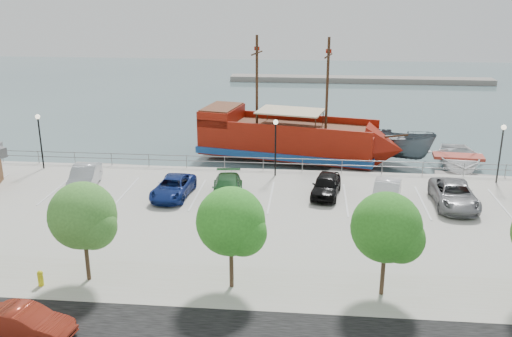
{
  "coord_description": "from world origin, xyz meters",
  "views": [
    {
      "loc": [
        2.46,
        -33.73,
        13.83
      ],
      "look_at": [
        -1.0,
        2.0,
        2.0
      ],
      "focal_mm": 40.0,
      "sensor_mm": 36.0,
      "label": 1
    }
  ],
  "objects": [
    {
      "name": "ground",
      "position": [
        0.0,
        0.0,
        -1.0
      ],
      "size": [
        160.0,
        160.0,
        0.0
      ],
      "primitive_type": "plane",
      "color": "#435E64"
    },
    {
      "name": "sidewalk",
      "position": [
        0.0,
        -10.0,
        0.01
      ],
      "size": [
        100.0,
        4.0,
        0.05
      ],
      "primitive_type": "cube",
      "color": "#A6A08D",
      "rests_on": "land_slab"
    },
    {
      "name": "seawall_railing",
      "position": [
        0.0,
        7.8,
        0.53
      ],
      "size": [
        50.0,
        0.06,
        1.0
      ],
      "color": "slate",
      "rests_on": "land_slab"
    },
    {
      "name": "far_shore",
      "position": [
        10.0,
        55.0,
        -0.6
      ],
      "size": [
        40.0,
        3.0,
        0.8
      ],
      "primitive_type": "cube",
      "color": "gray",
      "rests_on": "ground"
    },
    {
      "name": "pirate_ship",
      "position": [
        1.86,
        13.34,
        0.85
      ],
      "size": [
        17.86,
        8.27,
        11.07
      ],
      "rotation": [
        0.0,
        0.0,
        -0.22
      ],
      "color": "maroon",
      "rests_on": "ground"
    },
    {
      "name": "patrol_boat",
      "position": [
        9.62,
        13.79,
        0.38
      ],
      "size": [
        7.53,
        5.7,
        2.75
      ],
      "primitive_type": "imported",
      "rotation": [
        0.0,
        0.0,
        1.08
      ],
      "color": "#4A555B",
      "rests_on": "ground"
    },
    {
      "name": "speedboat",
      "position": [
        14.73,
        12.48,
        -0.27
      ],
      "size": [
        5.66,
        7.48,
        1.46
      ],
      "primitive_type": "imported",
      "rotation": [
        0.0,
        0.0,
        -0.09
      ],
      "color": "white",
      "rests_on": "ground"
    },
    {
      "name": "dock_west",
      "position": [
        -13.78,
        9.2,
        -0.82
      ],
      "size": [
        6.58,
        2.3,
        0.37
      ],
      "primitive_type": "cube",
      "rotation": [
        0.0,
        0.0,
        -0.07
      ],
      "color": "gray",
      "rests_on": "ground"
    },
    {
      "name": "dock_mid",
      "position": [
        7.59,
        9.2,
        -0.8
      ],
      "size": [
        7.41,
        4.11,
        0.41
      ],
      "primitive_type": "cube",
      "rotation": [
        0.0,
        0.0,
        -0.31
      ],
      "color": "gray",
      "rests_on": "ground"
    },
    {
      "name": "dock_east",
      "position": [
        15.84,
        9.2,
        -0.8
      ],
      "size": [
        7.26,
        3.25,
        0.4
      ],
      "primitive_type": "cube",
      "rotation": [
        0.0,
        0.0,
        -0.18
      ],
      "color": "gray",
      "rests_on": "ground"
    },
    {
      "name": "street_sedan",
      "position": [
        -8.77,
        -14.75,
        0.65
      ],
      "size": [
        4.11,
        1.96,
        1.3
      ],
      "primitive_type": "imported",
      "rotation": [
        0.0,
        0.0,
        1.42
      ],
      "color": "maroon",
      "rests_on": "street"
    },
    {
      "name": "fire_hydrant",
      "position": [
        -10.04,
        -10.8,
        0.45
      ],
      "size": [
        0.29,
        0.29,
        0.83
      ],
      "rotation": [
        0.0,
        0.0,
        0.23
      ],
      "color": "yellow",
      "rests_on": "sidewalk"
    },
    {
      "name": "lamp_post_left",
      "position": [
        -18.0,
        6.5,
        2.94
      ],
      "size": [
        0.36,
        0.36,
        4.28
      ],
      "color": "black",
      "rests_on": "land_slab"
    },
    {
      "name": "lamp_post_mid",
      "position": [
        0.0,
        6.5,
        2.94
      ],
      "size": [
        0.36,
        0.36,
        4.28
      ],
      "color": "black",
      "rests_on": "land_slab"
    },
    {
      "name": "lamp_post_right",
      "position": [
        16.0,
        6.5,
        2.94
      ],
      "size": [
        0.36,
        0.36,
        4.28
      ],
      "color": "black",
      "rests_on": "land_slab"
    },
    {
      "name": "tree_c",
      "position": [
        -7.85,
        -10.07,
        3.3
      ],
      "size": [
        3.3,
        3.2,
        5.0
      ],
      "color": "#473321",
      "rests_on": "sidewalk"
    },
    {
      "name": "tree_d",
      "position": [
        -0.85,
        -10.07,
        3.3
      ],
      "size": [
        3.3,
        3.2,
        5.0
      ],
      "color": "#473321",
      "rests_on": "sidewalk"
    },
    {
      "name": "tree_e",
      "position": [
        6.15,
        -10.07,
        3.3
      ],
      "size": [
        3.3,
        3.2,
        5.0
      ],
      "color": "#473321",
      "rests_on": "sidewalk"
    },
    {
      "name": "parked_car_b",
      "position": [
        -13.13,
        2.62,
        0.78
      ],
      "size": [
        2.43,
        4.93,
        1.55
      ],
      "primitive_type": "imported",
      "rotation": [
        0.0,
        0.0,
        0.17
      ],
      "color": "#A3A7AB",
      "rests_on": "land_slab"
    },
    {
      "name": "parked_car_c",
      "position": [
        -6.55,
        1.49,
        0.66
      ],
      "size": [
        2.54,
        4.91,
        1.32
      ],
      "primitive_type": "imported",
      "rotation": [
        0.0,
        0.0,
        -0.07
      ],
      "color": "navy",
      "rests_on": "land_slab"
    },
    {
      "name": "parked_car_d",
      "position": [
        -2.88,
        1.51,
        0.7
      ],
      "size": [
        2.46,
        5.02,
        1.4
      ],
      "primitive_type": "imported",
      "rotation": [
        0.0,
        0.0,
        0.1
      ],
      "color": "#205828",
      "rests_on": "land_slab"
    },
    {
      "name": "parked_car_e",
      "position": [
        3.69,
        2.69,
        0.74
      ],
      "size": [
        2.37,
        4.54,
        1.47
      ],
      "primitive_type": "imported",
      "rotation": [
        0.0,
        0.0,
        -0.15
      ],
      "color": "black",
      "rests_on": "land_slab"
    },
    {
      "name": "parked_car_f",
      "position": [
        7.55,
        1.45,
        0.76
      ],
      "size": [
        2.52,
        4.87,
        1.53
      ],
      "primitive_type": "imported",
      "rotation": [
        0.0,
        0.0,
        -0.2
      ],
      "color": "silver",
      "rests_on": "land_slab"
    },
    {
      "name": "parked_car_g",
      "position": [
        11.86,
        1.63,
        0.76
      ],
      "size": [
        2.59,
        5.48,
        1.51
      ],
      "primitive_type": "imported",
      "rotation": [
        0.0,
        0.0,
        -0.01
      ],
      "color": "slate",
      "rests_on": "land_slab"
    }
  ]
}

